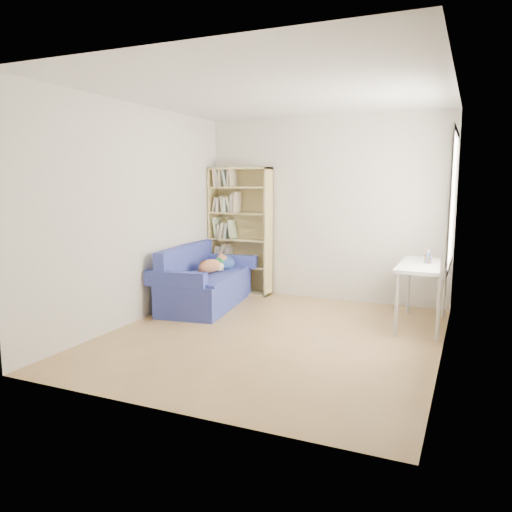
{
  "coord_description": "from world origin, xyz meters",
  "views": [
    {
      "loc": [
        1.97,
        -4.93,
        1.69
      ],
      "look_at": [
        -0.29,
        0.22,
        0.85
      ],
      "focal_mm": 35.0,
      "sensor_mm": 36.0,
      "label": 1
    }
  ],
  "objects_px": {
    "sofa": "(205,283)",
    "bookshelf": "(240,236)",
    "pen_cup": "(428,258)",
    "desk": "(423,270)"
  },
  "relations": [
    {
      "from": "sofa",
      "to": "bookshelf",
      "type": "bearing_deg",
      "value": 74.54
    },
    {
      "from": "sofa",
      "to": "pen_cup",
      "type": "distance_m",
      "value": 2.92
    },
    {
      "from": "sofa",
      "to": "desk",
      "type": "bearing_deg",
      "value": -5.4
    },
    {
      "from": "bookshelf",
      "to": "desk",
      "type": "relative_size",
      "value": 1.63
    },
    {
      "from": "bookshelf",
      "to": "pen_cup",
      "type": "bearing_deg",
      "value": -14.64
    },
    {
      "from": "bookshelf",
      "to": "desk",
      "type": "xyz_separation_m",
      "value": [
        2.72,
        -0.77,
        -0.2
      ]
    },
    {
      "from": "sofa",
      "to": "pen_cup",
      "type": "relative_size",
      "value": 10.85
    },
    {
      "from": "desk",
      "to": "sofa",
      "type": "bearing_deg",
      "value": -177.29
    },
    {
      "from": "sofa",
      "to": "pen_cup",
      "type": "bearing_deg",
      "value": -4.42
    },
    {
      "from": "desk",
      "to": "pen_cup",
      "type": "relative_size",
      "value": 7.09
    }
  ]
}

